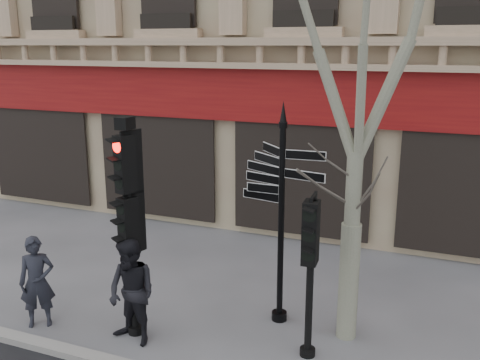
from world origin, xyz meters
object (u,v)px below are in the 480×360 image
at_px(traffic_signal_secondary, 311,250).
at_px(pedestrian_b, 132,292).
at_px(fingerpost, 282,178).
at_px(traffic_signal_main, 129,202).
at_px(pedestrian_a, 37,282).

height_order(traffic_signal_secondary, pedestrian_b, traffic_signal_secondary).
height_order(fingerpost, traffic_signal_main, fingerpost).
height_order(traffic_signal_secondary, pedestrian_a, traffic_signal_secondary).
height_order(fingerpost, traffic_signal_secondary, fingerpost).
bearing_deg(pedestrian_a, traffic_signal_main, -23.32).
bearing_deg(pedestrian_b, fingerpost, 50.08).
xyz_separation_m(fingerpost, pedestrian_a, (-3.83, -1.73, -1.81)).
relative_size(traffic_signal_main, pedestrian_b, 2.08).
distance_m(traffic_signal_main, pedestrian_a, 2.32).
distance_m(fingerpost, traffic_signal_secondary, 1.45).
bearing_deg(pedestrian_a, traffic_signal_secondary, -25.62).
distance_m(fingerpost, pedestrian_a, 4.58).
relative_size(pedestrian_a, pedestrian_b, 0.91).
distance_m(traffic_signal_secondary, pedestrian_b, 2.98).
bearing_deg(pedestrian_b, pedestrian_a, -164.55).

